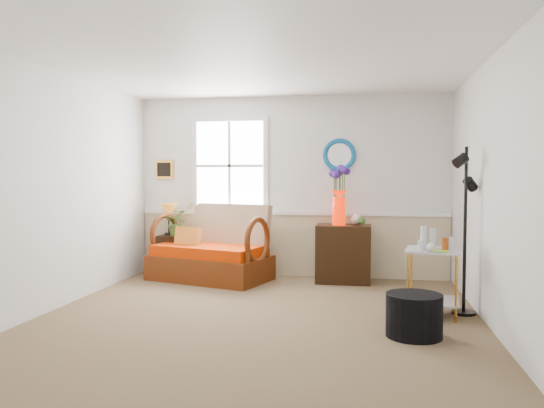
% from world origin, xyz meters
% --- Properties ---
extents(floor, '(4.50, 5.00, 0.01)m').
position_xyz_m(floor, '(0.00, 0.00, 0.00)').
color(floor, brown).
rests_on(floor, ground).
extents(ceiling, '(4.50, 5.00, 0.01)m').
position_xyz_m(ceiling, '(0.00, 0.00, 2.60)').
color(ceiling, white).
rests_on(ceiling, walls).
extents(walls, '(4.51, 5.01, 2.60)m').
position_xyz_m(walls, '(0.00, 0.00, 1.30)').
color(walls, silver).
rests_on(walls, floor).
extents(wainscot, '(4.46, 0.02, 0.90)m').
position_xyz_m(wainscot, '(0.00, 2.48, 0.45)').
color(wainscot, '#C0AE89').
rests_on(wainscot, walls).
extents(chair_rail, '(4.46, 0.04, 0.06)m').
position_xyz_m(chair_rail, '(0.00, 2.47, 0.92)').
color(chair_rail, white).
rests_on(chair_rail, walls).
extents(window, '(1.14, 0.06, 1.44)m').
position_xyz_m(window, '(-0.90, 2.47, 1.60)').
color(window, white).
rests_on(window, walls).
extents(picture, '(0.28, 0.03, 0.28)m').
position_xyz_m(picture, '(-1.92, 2.48, 1.55)').
color(picture, '#C58830').
rests_on(picture, walls).
extents(mirror, '(0.47, 0.07, 0.47)m').
position_xyz_m(mirror, '(0.70, 2.48, 1.75)').
color(mirror, '#118AC0').
rests_on(mirror, walls).
extents(loveseat, '(1.80, 1.34, 1.05)m').
position_xyz_m(loveseat, '(-1.07, 1.98, 0.52)').
color(loveseat, maroon).
rests_on(loveseat, floor).
extents(throw_pillow, '(0.40, 0.22, 0.39)m').
position_xyz_m(throw_pillow, '(-1.40, 2.00, 0.54)').
color(throw_pillow, '#D86201').
rests_on(throw_pillow, loveseat).
extents(lamp_stand, '(0.38, 0.38, 0.58)m').
position_xyz_m(lamp_stand, '(-1.76, 2.30, 0.29)').
color(lamp_stand, black).
rests_on(lamp_stand, floor).
extents(table_lamp, '(0.30, 0.30, 0.47)m').
position_xyz_m(table_lamp, '(-1.79, 2.31, 0.81)').
color(table_lamp, '#C37322').
rests_on(table_lamp, lamp_stand).
extents(potted_plant, '(0.38, 0.41, 0.30)m').
position_xyz_m(potted_plant, '(-1.64, 2.25, 0.73)').
color(potted_plant, '#3C6428').
rests_on(potted_plant, lamp_stand).
extents(cabinet, '(0.73, 0.47, 0.79)m').
position_xyz_m(cabinet, '(0.78, 2.14, 0.39)').
color(cabinet, black).
rests_on(cabinet, floor).
extents(flower_vase, '(0.29, 0.29, 0.79)m').
position_xyz_m(flower_vase, '(0.72, 2.15, 1.18)').
color(flower_vase, '#EE1C00').
rests_on(flower_vase, cabinet).
extents(side_table, '(0.62, 0.62, 0.69)m').
position_xyz_m(side_table, '(1.77, 0.56, 0.35)').
color(side_table, '#BA7B27').
rests_on(side_table, floor).
extents(tabletop_items, '(0.41, 0.41, 0.23)m').
position_xyz_m(tabletop_items, '(1.78, 0.54, 0.81)').
color(tabletop_items, silver).
rests_on(tabletop_items, side_table).
extents(floor_lamp, '(0.32, 0.32, 1.76)m').
position_xyz_m(floor_lamp, '(2.10, 0.68, 0.88)').
color(floor_lamp, black).
rests_on(floor_lamp, floor).
extents(ottoman, '(0.62, 0.62, 0.39)m').
position_xyz_m(ottoman, '(1.51, -0.23, 0.19)').
color(ottoman, black).
rests_on(ottoman, floor).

